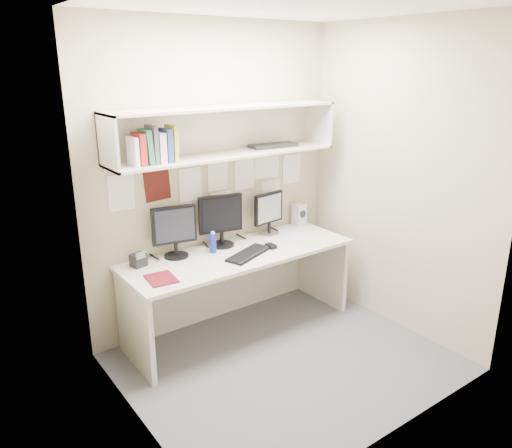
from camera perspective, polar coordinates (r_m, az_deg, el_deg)
floor at (r=4.09m, az=3.49°, el=-15.46°), size 2.40×2.00×0.01m
ceiling at (r=3.43m, az=4.38°, el=23.78°), size 2.40×2.00×0.01m
wall_back at (r=4.33m, az=-4.65°, el=5.25°), size 2.40×0.02×2.60m
wall_front at (r=2.89m, az=16.71°, el=-2.06°), size 2.40×0.02×2.60m
wall_left at (r=2.95m, az=-14.33°, el=-1.41°), size 0.02×2.00×2.60m
wall_right at (r=4.39m, az=16.05°, el=4.77°), size 0.02×2.00×2.60m
desk at (r=4.36m, az=-1.90°, el=-7.63°), size 2.00×0.70×0.73m
overhead_hutch at (r=4.14m, az=-3.76°, el=10.59°), size 2.00×0.38×0.40m
pinned_papers at (r=4.34m, az=-4.59°, el=4.59°), size 1.92×0.01×0.48m
monitor_left at (r=4.09m, az=-9.31°, el=-0.58°), size 0.37×0.20×0.43m
monitor_center at (r=4.29m, az=-4.05°, el=0.67°), size 0.39×0.21×0.45m
monitor_right at (r=4.58m, az=1.46°, el=1.47°), size 0.34×0.19×0.39m
keyboard at (r=4.13m, az=-0.85°, el=-3.44°), size 0.48×0.32×0.02m
mouse at (r=4.30m, az=1.73°, el=-2.53°), size 0.07×0.10×0.03m
speaker at (r=4.87m, az=4.94°, el=1.06°), size 0.11×0.12×0.21m
blue_bottle at (r=4.18m, az=-4.94°, el=-2.13°), size 0.06×0.06×0.18m
maroon_notebook at (r=3.75m, az=-10.77°, el=-6.16°), size 0.22×0.26×0.01m
desk_phone at (r=4.01m, az=-13.28°, el=-4.01°), size 0.13×0.12×0.13m
book_stack at (r=3.78m, az=-11.63°, el=8.65°), size 0.34×0.17×0.28m
hutch_tray at (r=4.43m, az=1.98°, el=8.96°), size 0.44×0.21×0.03m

